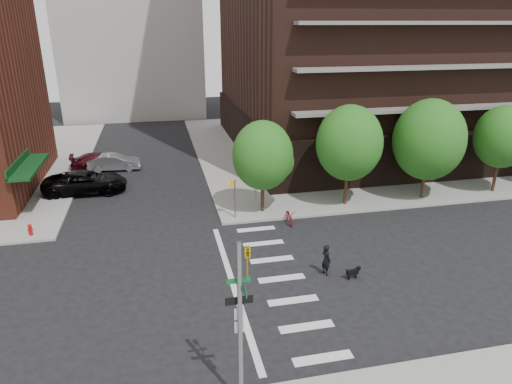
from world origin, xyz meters
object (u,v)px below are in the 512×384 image
(traffic_signal, at_px, (241,338))
(dog_walker, at_px, (326,260))
(scooter, at_px, (289,216))
(parked_car_silver, at_px, (114,162))
(parked_car_maroon, at_px, (100,161))
(parked_car_black, at_px, (85,182))
(fire_hydrant, at_px, (30,229))

(traffic_signal, distance_m, dog_walker, 9.63)
(traffic_signal, bearing_deg, scooter, 67.55)
(scooter, bearing_deg, traffic_signal, -109.01)
(parked_car_silver, bearing_deg, scooter, -138.34)
(scooter, xyz_separation_m, dog_walker, (0.03, -6.54, 0.38))
(parked_car_maroon, bearing_deg, parked_car_silver, -123.99)
(traffic_signal, distance_m, parked_car_black, 23.99)
(traffic_signal, distance_m, parked_car_silver, 28.72)
(parked_car_silver, bearing_deg, parked_car_black, 163.74)
(parked_car_black, bearing_deg, traffic_signal, -161.89)
(scooter, height_order, dog_walker, dog_walker)
(fire_hydrant, distance_m, parked_car_black, 7.70)
(parked_car_black, height_order, parked_car_silver, parked_car_black)
(parked_car_silver, height_order, scooter, parked_car_silver)
(traffic_signal, bearing_deg, parked_car_silver, 102.06)
(scooter, bearing_deg, parked_car_black, 150.85)
(scooter, bearing_deg, parked_car_maroon, 134.98)
(parked_car_maroon, height_order, scooter, parked_car_maroon)
(parked_car_maroon, distance_m, scooter, 19.69)
(parked_car_silver, bearing_deg, fire_hydrant, 164.04)
(parked_car_black, height_order, parked_car_maroon, parked_car_black)
(parked_car_black, bearing_deg, scooter, -123.34)
(parked_car_black, height_order, scooter, parked_car_black)
(parked_car_black, distance_m, scooter, 16.04)
(fire_hydrant, bearing_deg, scooter, -4.70)
(dog_walker, bearing_deg, parked_car_maroon, 15.11)
(parked_car_silver, distance_m, dog_walker, 23.71)
(parked_car_maroon, height_order, parked_car_silver, parked_car_silver)
(dog_walker, bearing_deg, traffic_signal, 125.59)
(parked_car_black, bearing_deg, fire_hydrant, 161.86)
(parked_car_black, xyz_separation_m, parked_car_silver, (1.74, 5.39, -0.11))
(fire_hydrant, height_order, parked_car_maroon, parked_car_maroon)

